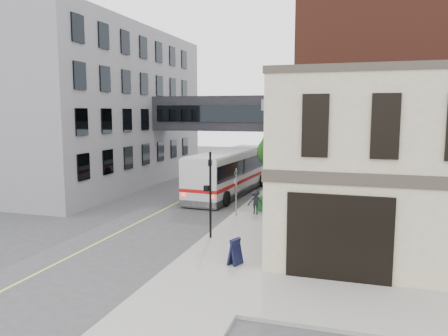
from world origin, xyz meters
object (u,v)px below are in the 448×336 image
Objects in this scene: bus at (230,170)px; pedestrian_b at (275,198)px; pedestrian_c at (256,202)px; newspaper_box at (262,204)px; pedestrian_a at (266,192)px; sandwich_board at (235,252)px.

bus is 7.19m from pedestrian_b.
pedestrian_c is 1.01m from newspaper_box.
pedestrian_a is (3.72, -3.66, -0.97)m from bus.
pedestrian_a is 12.71m from sandwich_board.
newspaper_box is (3.93, -6.04, -1.30)m from bus.
sandwich_board is at bearing -90.04° from pedestrian_c.
bus reaches higher than newspaper_box.
pedestrian_c is (-0.96, -1.62, 0.00)m from pedestrian_b.
bus is 7.95× the size of pedestrian_a.
newspaper_box is 10.33m from sandwich_board.
pedestrian_b is 1.35× the size of sandwich_board.
pedestrian_a reaches higher than newspaper_box.
pedestrian_c is at bearing -62.02° from bus.
bus reaches higher than pedestrian_b.
pedestrian_a reaches higher than pedestrian_c.
pedestrian_a is 1.43× the size of sandwich_board.
sandwich_board is at bearing -121.31° from pedestrian_b.
pedestrian_c is at bearing -75.25° from pedestrian_a.
newspaper_box is (0.22, 0.95, -0.28)m from pedestrian_c.
sandwich_board is (1.24, -12.65, -0.25)m from pedestrian_a.
pedestrian_a is 1.67× the size of newspaper_box.
sandwich_board is (1.25, -9.33, -0.20)m from pedestrian_c.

